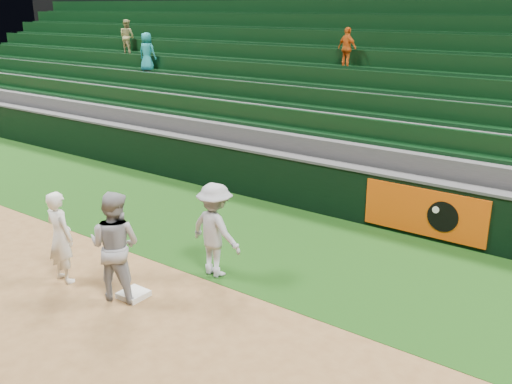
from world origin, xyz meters
TOP-DOWN VIEW (x-y plane):
  - ground at (0.00, 0.00)m, footprint 70.00×70.00m
  - foul_grass at (0.00, 3.00)m, footprint 36.00×4.20m
  - first_base at (0.05, -0.30)m, footprint 0.43×0.43m
  - first_baseman at (-1.41, -0.60)m, footprint 0.63×0.43m
  - baserunner at (-0.17, -0.43)m, footprint 1.08×0.96m
  - base_coach at (0.61, 1.18)m, footprint 1.18×0.75m
  - field_wall at (0.03, 5.20)m, footprint 36.00×0.45m
  - stadium_seating at (-0.00, 8.97)m, footprint 36.00×5.95m

SIDE VIEW (x-z plane):
  - ground at x=0.00m, z-range 0.00..0.00m
  - foul_grass at x=0.00m, z-range 0.00..0.01m
  - first_base at x=0.05m, z-range 0.00..0.10m
  - field_wall at x=0.03m, z-range 0.01..1.26m
  - first_baseman at x=-1.41m, z-range 0.00..1.66m
  - base_coach at x=0.61m, z-range 0.01..1.73m
  - baserunner at x=-0.17m, z-range 0.00..1.86m
  - stadium_seating at x=0.00m, z-range -0.73..4.12m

